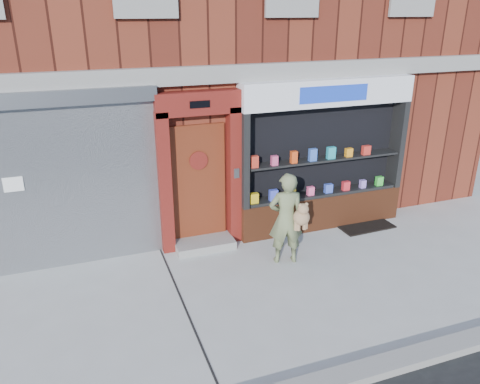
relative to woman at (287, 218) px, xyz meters
name	(u,v)px	position (x,y,z in m)	size (l,w,h in m)	color
ground	(278,287)	(-0.47, -0.73, -0.83)	(80.00, 80.00, 0.00)	#9E9E99
curb	(352,376)	(-0.47, -2.88, -0.77)	(60.00, 0.30, 0.12)	gray
building	(181,17)	(-0.47, 5.27, 3.17)	(12.00, 8.16, 8.00)	#4E1B12
shutter_bay	(66,171)	(-3.47, 1.20, 0.89)	(3.10, 0.30, 3.04)	gray
red_door_bay	(200,172)	(-1.22, 1.13, 0.63)	(1.52, 0.58, 2.90)	#5F1510
pharmacy_bay	(323,163)	(1.27, 1.09, 0.54)	(3.50, 0.41, 3.00)	brown
woman	(287,218)	(0.00, 0.00, 0.00)	(0.70, 0.55, 1.65)	#646F49
doormat	(362,224)	(2.15, 0.82, -0.82)	(1.13, 0.79, 0.03)	black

